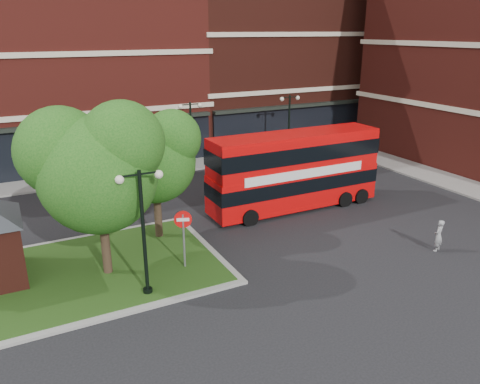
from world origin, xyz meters
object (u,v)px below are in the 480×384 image
woman (439,236)px  car_silver (147,166)px  car_white (240,152)px  bus (295,166)px

woman → car_silver: woman is taller
car_silver → car_white: (7.51, 0.22, 0.08)m
bus → woman: bearing=-69.1°
bus → car_silver: (-5.50, 10.27, -1.88)m
car_silver → car_white: bearing=-92.7°
bus → woman: 8.33m
bus → woman: bus is taller
car_silver → car_white: 7.51m
car_white → car_silver: bearing=88.8°
woman → car_white: size_ratio=0.36×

